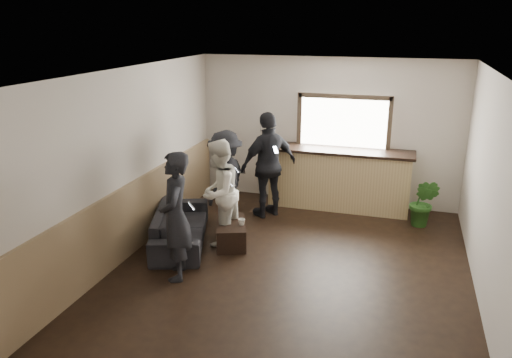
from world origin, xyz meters
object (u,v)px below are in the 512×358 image
(coffee_table, at_px, (231,233))
(person_b, at_px, (219,193))
(person_c, at_px, (226,179))
(cup_a, at_px, (227,215))
(potted_plant, at_px, (424,203))
(sofa, at_px, (181,226))
(bar_counter, at_px, (339,175))
(cup_b, at_px, (242,222))
(person_d, at_px, (269,165))
(person_a, at_px, (176,216))

(coffee_table, relative_size, person_b, 0.48)
(person_c, bearing_deg, coffee_table, 30.35)
(cup_a, height_order, potted_plant, potted_plant)
(coffee_table, height_order, potted_plant, potted_plant)
(person_c, bearing_deg, sofa, -21.62)
(bar_counter, height_order, cup_a, bar_counter)
(cup_b, bearing_deg, bar_counter, 61.09)
(cup_a, xyz_separation_m, person_c, (-0.21, 0.56, 0.43))
(person_d, bearing_deg, cup_b, 39.94)
(sofa, height_order, potted_plant, potted_plant)
(person_a, xyz_separation_m, person_b, (0.15, 1.23, -0.05))
(person_a, relative_size, person_d, 0.94)
(bar_counter, bearing_deg, person_b, -126.88)
(cup_a, distance_m, person_d, 1.37)
(sofa, height_order, cup_b, sofa)
(cup_b, bearing_deg, coffee_table, 167.55)
(bar_counter, height_order, potted_plant, bar_counter)
(bar_counter, relative_size, cup_a, 21.49)
(person_d, bearing_deg, person_a, 28.97)
(sofa, relative_size, potted_plant, 2.21)
(sofa, bearing_deg, person_c, -45.03)
(coffee_table, relative_size, potted_plant, 0.94)
(bar_counter, relative_size, sofa, 1.39)
(potted_plant, height_order, person_d, person_d)
(sofa, relative_size, person_a, 1.07)
(cup_b, distance_m, person_c, 1.04)
(cup_b, relative_size, potted_plant, 0.12)
(cup_b, height_order, person_a, person_a)
(sofa, height_order, person_a, person_a)
(potted_plant, distance_m, person_a, 4.38)
(person_b, bearing_deg, person_d, 167.68)
(person_c, bearing_deg, person_b, 16.53)
(person_b, xyz_separation_m, person_d, (0.44, 1.36, 0.11))
(cup_b, bearing_deg, cup_a, 147.01)
(sofa, relative_size, person_d, 1.01)
(sofa, bearing_deg, cup_b, -101.27)
(potted_plant, xyz_separation_m, person_d, (-2.70, -0.26, 0.52))
(bar_counter, height_order, cup_b, bar_counter)
(potted_plant, height_order, person_b, person_b)
(cup_b, bearing_deg, person_c, 125.09)
(person_c, xyz_separation_m, person_d, (0.59, 0.63, 0.12))
(sofa, height_order, person_d, person_d)
(cup_b, height_order, person_c, person_c)
(person_a, xyz_separation_m, person_c, (-0.00, 1.96, -0.06))
(cup_a, height_order, person_d, person_d)
(cup_a, distance_m, cup_b, 0.39)
(potted_plant, distance_m, person_b, 3.56)
(bar_counter, distance_m, coffee_table, 2.62)
(bar_counter, bearing_deg, potted_plant, -18.95)
(person_b, distance_m, person_d, 1.43)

